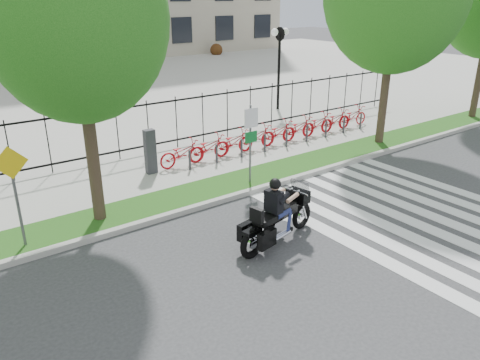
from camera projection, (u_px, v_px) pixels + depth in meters
ground at (289, 276)px, 10.26m from camera, size 120.00×120.00×0.00m
curb at (192, 209)px, 13.30m from camera, size 60.00×0.20×0.15m
grass_verge at (178, 199)px, 13.94m from camera, size 60.00×1.50×0.15m
sidewalk at (141, 175)px, 15.80m from camera, size 60.00×3.50×0.15m
plaza at (18, 93)px, 28.93m from camera, size 80.00×34.00×0.10m
crosswalk_stripes at (419, 217)px, 12.93m from camera, size 5.70×8.00×0.01m
iron_fence at (118, 132)px, 16.71m from camera, size 30.00×0.06×2.00m
lamp_post_right at (279, 48)px, 23.56m from camera, size 1.06×0.70×4.25m
street_tree_1 at (76, 17)px, 10.71m from camera, size 4.30×4.30×7.59m
bike_share_station at (277, 133)px, 18.62m from camera, size 11.05×0.85×1.50m
sign_pole_regulatory at (251, 134)px, 14.40m from camera, size 0.50×0.09×2.50m
sign_pole_warning at (14, 184)px, 10.64m from camera, size 0.78×0.09×2.49m
motorcycle_rider at (278, 216)px, 11.42m from camera, size 2.69×1.07×2.10m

